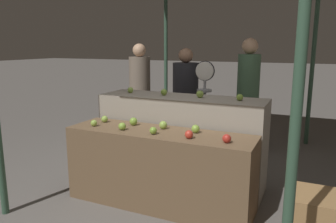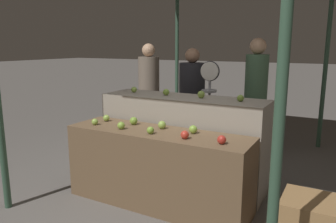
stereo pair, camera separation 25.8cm
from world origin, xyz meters
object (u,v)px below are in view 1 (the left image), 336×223
object	(u,v)px
person_customer_left	(248,88)
wooden_crate_side	(314,219)
person_vendor_at_scale	(185,95)
person_customer_right	(140,86)
produce_scale	(204,91)

from	to	relation	value
person_customer_left	wooden_crate_side	distance (m)	2.44
person_vendor_at_scale	wooden_crate_side	xyz separation A→B (m)	(1.85, -1.68, -0.71)
wooden_crate_side	person_customer_left	bearing A→B (deg)	115.86
person_vendor_at_scale	person_customer_left	distance (m)	0.94
person_customer_left	person_customer_right	xyz separation A→B (m)	(-1.86, 0.03, -0.06)
produce_scale	person_customer_right	distance (m)	1.60
person_customer_left	person_customer_right	distance (m)	1.87
person_vendor_at_scale	wooden_crate_side	size ratio (longest dim) A/B	3.63
person_customer_left	wooden_crate_side	xyz separation A→B (m)	(1.00, -2.07, -0.82)
person_customer_right	wooden_crate_side	size ratio (longest dim) A/B	3.78
produce_scale	person_vendor_at_scale	bearing A→B (deg)	141.68
produce_scale	person_customer_right	size ratio (longest dim) A/B	0.86
wooden_crate_side	produce_scale	bearing A→B (deg)	136.74
produce_scale	person_customer_left	xyz separation A→B (m)	(0.45, 0.70, -0.02)
produce_scale	person_vendor_at_scale	world-z (taller)	person_vendor_at_scale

